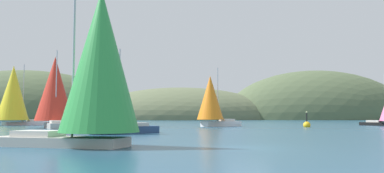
% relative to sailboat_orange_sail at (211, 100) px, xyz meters
% --- Properties ---
extents(ground_plane, '(360.00, 360.00, 0.00)m').
position_rel_sailboat_orange_sail_xyz_m(ground_plane, '(-3.60, -40.75, -4.24)').
color(ground_plane, navy).
extents(headland_left, '(83.79, 44.00, 37.59)m').
position_rel_sailboat_orange_sail_xyz_m(headland_left, '(-58.60, 94.25, -4.24)').
color(headland_left, '#4C5B3D').
rests_on(headland_left, ground_plane).
extents(headland_center, '(77.34, 44.00, 25.12)m').
position_rel_sailboat_orange_sail_xyz_m(headland_center, '(1.40, 94.25, -4.24)').
color(headland_center, '#5B6647').
rests_on(headland_center, ground_plane).
extents(headland_right, '(76.80, 44.00, 39.64)m').
position_rel_sailboat_orange_sail_xyz_m(headland_right, '(56.40, 94.25, -4.24)').
color(headland_right, '#4C5B3D').
rests_on(headland_right, ground_plane).
extents(sailboat_orange_sail, '(8.27, 6.43, 9.45)m').
position_rel_sailboat_orange_sail_xyz_m(sailboat_orange_sail, '(0.00, 0.00, 0.00)').
color(sailboat_orange_sail, white).
rests_on(sailboat_orange_sail, ground_plane).
extents(sailboat_yellow_sail, '(9.94, 8.89, 11.09)m').
position_rel_sailboat_orange_sail_xyz_m(sailboat_yellow_sail, '(-34.15, 11.12, 1.34)').
color(sailboat_yellow_sail, white).
rests_on(sailboat_yellow_sail, ground_plane).
extents(sailboat_scarlet_sail, '(6.92, 9.67, 10.94)m').
position_rel_sailboat_orange_sail_xyz_m(sailboat_scarlet_sail, '(-23.20, -4.46, 1.12)').
color(sailboat_scarlet_sail, '#B7B2A8').
rests_on(sailboat_scarlet_sail, ground_plane).
extents(sailboat_teal_sail, '(8.48, 6.33, 8.50)m').
position_rel_sailboat_orange_sail_xyz_m(sailboat_teal_sail, '(-13.66, -23.19, -0.29)').
color(sailboat_teal_sail, navy).
rests_on(sailboat_teal_sail, ground_plane).
extents(sailboat_green_sail, '(9.56, 6.36, 10.16)m').
position_rel_sailboat_orange_sail_xyz_m(sailboat_green_sail, '(-12.20, -39.61, 0.48)').
color(sailboat_green_sail, '#B7B2A8').
rests_on(sailboat_green_sail, ground_plane).
extents(sailboat_crimson_sail, '(6.29, 10.15, 12.22)m').
position_rel_sailboat_orange_sail_xyz_m(sailboat_crimson_sail, '(-16.39, 3.55, 1.73)').
color(sailboat_crimson_sail, '#B7B2A8').
rests_on(sailboat_crimson_sail, ground_plane).
extents(channel_buoy, '(1.10, 1.10, 2.64)m').
position_rel_sailboat_orange_sail_xyz_m(channel_buoy, '(14.05, -4.01, -3.87)').
color(channel_buoy, gold).
rests_on(channel_buoy, ground_plane).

